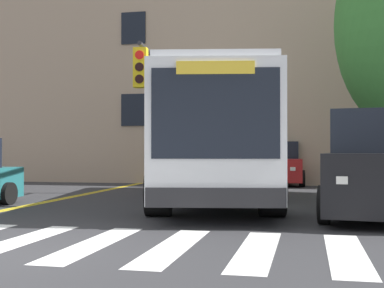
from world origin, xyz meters
TOP-DOWN VIEW (x-y plane):
  - crosswalk at (0.54, 1.13)m, footprint 14.34×3.32m
  - lane_line_yellow_inner at (-2.82, 15.13)m, footprint 0.12×36.00m
  - lane_line_yellow_outer at (-2.66, 15.13)m, footprint 0.12×36.00m
  - city_bus at (1.85, 8.16)m, footprint 4.40×11.04m
  - car_black_far_lane at (5.86, 5.60)m, footprint 2.60×5.22m
  - car_red_behind_bus at (3.15, 16.29)m, footprint 2.31×4.52m
  - traffic_light_overhead at (0.06, 8.44)m, footprint 0.72×4.56m
  - building_facade at (-3.06, 19.65)m, footprint 42.78×8.11m

SIDE VIEW (x-z plane):
  - lane_line_yellow_inner at x=-2.82m, z-range 0.00..0.01m
  - lane_line_yellow_outer at x=-2.66m, z-range 0.00..0.01m
  - crosswalk at x=0.54m, z-range 0.00..0.01m
  - car_red_behind_bus at x=3.15m, z-range -0.08..1.73m
  - car_black_far_lane at x=5.86m, z-range -0.05..2.21m
  - city_bus at x=1.85m, z-range 0.16..3.49m
  - traffic_light_overhead at x=0.06m, z-range 0.84..5.35m
  - building_facade at x=-3.06m, z-range 0.01..12.85m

